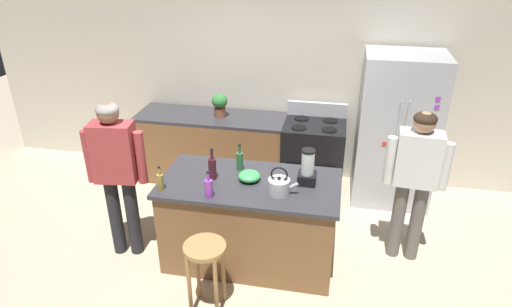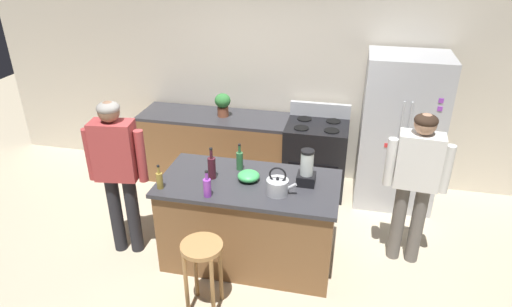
{
  "view_description": "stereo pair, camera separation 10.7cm",
  "coord_description": "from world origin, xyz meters",
  "px_view_note": "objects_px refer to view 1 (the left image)",
  "views": [
    {
      "loc": [
        0.76,
        -3.56,
        3.02
      ],
      "look_at": [
        0.0,
        0.3,
        1.06
      ],
      "focal_mm": 31.27,
      "sensor_mm": 36.0,
      "label": 1
    },
    {
      "loc": [
        0.86,
        -3.54,
        3.02
      ],
      "look_at": [
        0.0,
        0.3,
        1.06
      ],
      "focal_mm": 31.27,
      "sensor_mm": 36.0,
      "label": 2
    }
  ],
  "objects_px": {
    "refrigerator": "(397,130)",
    "bottle_olive_oil": "(240,160)",
    "tea_kettle": "(279,186)",
    "kitchen_island": "(250,221)",
    "stove_range": "(313,156)",
    "person_by_sink_right": "(415,174)",
    "bottle_vinegar": "(160,181)",
    "bottle_wine": "(212,168)",
    "bottle_soda": "(209,188)",
    "potted_plant": "(220,104)",
    "mixing_bowl": "(249,176)",
    "blender_appliance": "(307,169)",
    "bar_stool": "(205,260)",
    "person_by_island_left": "(116,167)"
  },
  "relations": [
    {
      "from": "kitchen_island",
      "to": "potted_plant",
      "type": "relative_size",
      "value": 5.67
    },
    {
      "from": "tea_kettle",
      "to": "blender_appliance",
      "type": "bearing_deg",
      "value": 45.19
    },
    {
      "from": "bottle_soda",
      "to": "mixing_bowl",
      "type": "distance_m",
      "value": 0.46
    },
    {
      "from": "kitchen_island",
      "to": "mixing_bowl",
      "type": "bearing_deg",
      "value": 114.13
    },
    {
      "from": "kitchen_island",
      "to": "bottle_soda",
      "type": "height_order",
      "value": "bottle_soda"
    },
    {
      "from": "kitchen_island",
      "to": "bar_stool",
      "type": "xyz_separation_m",
      "value": [
        -0.23,
        -0.74,
        0.08
      ]
    },
    {
      "from": "bottle_vinegar",
      "to": "bottle_wine",
      "type": "height_order",
      "value": "bottle_wine"
    },
    {
      "from": "refrigerator",
      "to": "bottle_wine",
      "type": "xyz_separation_m",
      "value": [
        -1.82,
        -1.51,
        0.11
      ]
    },
    {
      "from": "person_by_sink_right",
      "to": "potted_plant",
      "type": "bearing_deg",
      "value": 151.8
    },
    {
      "from": "refrigerator",
      "to": "bottle_olive_oil",
      "type": "relative_size",
      "value": 6.63
    },
    {
      "from": "refrigerator",
      "to": "bar_stool",
      "type": "bearing_deg",
      "value": -127.11
    },
    {
      "from": "kitchen_island",
      "to": "person_by_sink_right",
      "type": "relative_size",
      "value": 1.07
    },
    {
      "from": "stove_range",
      "to": "bottle_vinegar",
      "type": "height_order",
      "value": "bottle_vinegar"
    },
    {
      "from": "stove_range",
      "to": "person_by_sink_right",
      "type": "bearing_deg",
      "value": -48.71
    },
    {
      "from": "kitchen_island",
      "to": "tea_kettle",
      "type": "distance_m",
      "value": 0.63
    },
    {
      "from": "person_by_sink_right",
      "to": "bottle_olive_oil",
      "type": "bearing_deg",
      "value": -175.59
    },
    {
      "from": "mixing_bowl",
      "to": "tea_kettle",
      "type": "bearing_deg",
      "value": -29.22
    },
    {
      "from": "bar_stool",
      "to": "bottle_olive_oil",
      "type": "distance_m",
      "value": 1.07
    },
    {
      "from": "stove_range",
      "to": "tea_kettle",
      "type": "distance_m",
      "value": 1.77
    },
    {
      "from": "refrigerator",
      "to": "stove_range",
      "type": "bearing_deg",
      "value": 178.53
    },
    {
      "from": "kitchen_island",
      "to": "bottle_soda",
      "type": "xyz_separation_m",
      "value": [
        -0.3,
        -0.33,
        0.54
      ]
    },
    {
      "from": "mixing_bowl",
      "to": "refrigerator",
      "type": "bearing_deg",
      "value": 45.2
    },
    {
      "from": "bar_stool",
      "to": "bottle_olive_oil",
      "type": "bearing_deg",
      "value": 84.88
    },
    {
      "from": "kitchen_island",
      "to": "tea_kettle",
      "type": "bearing_deg",
      "value": -26.92
    },
    {
      "from": "bottle_olive_oil",
      "to": "mixing_bowl",
      "type": "bearing_deg",
      "value": -55.17
    },
    {
      "from": "kitchen_island",
      "to": "bottle_soda",
      "type": "bearing_deg",
      "value": -132.35
    },
    {
      "from": "tea_kettle",
      "to": "bottle_vinegar",
      "type": "bearing_deg",
      "value": -172.46
    },
    {
      "from": "bar_stool",
      "to": "tea_kettle",
      "type": "distance_m",
      "value": 0.91
    },
    {
      "from": "tea_kettle",
      "to": "person_by_sink_right",
      "type": "bearing_deg",
      "value": 22.07
    },
    {
      "from": "refrigerator",
      "to": "person_by_sink_right",
      "type": "relative_size",
      "value": 1.15
    },
    {
      "from": "tea_kettle",
      "to": "kitchen_island",
      "type": "bearing_deg",
      "value": 153.08
    },
    {
      "from": "bottle_olive_oil",
      "to": "bottle_soda",
      "type": "distance_m",
      "value": 0.57
    },
    {
      "from": "person_by_island_left",
      "to": "potted_plant",
      "type": "bearing_deg",
      "value": 71.39
    },
    {
      "from": "bar_stool",
      "to": "mixing_bowl",
      "type": "xyz_separation_m",
      "value": [
        0.22,
        0.76,
        0.42
      ]
    },
    {
      "from": "refrigerator",
      "to": "tea_kettle",
      "type": "distance_m",
      "value": 2.02
    },
    {
      "from": "bottle_vinegar",
      "to": "person_by_sink_right",
      "type": "bearing_deg",
      "value": 15.57
    },
    {
      "from": "person_by_island_left",
      "to": "person_by_sink_right",
      "type": "bearing_deg",
      "value": 9.71
    },
    {
      "from": "refrigerator",
      "to": "bottle_wine",
      "type": "bearing_deg",
      "value": -140.39
    },
    {
      "from": "bar_stool",
      "to": "blender_appliance",
      "type": "bearing_deg",
      "value": 46.98
    },
    {
      "from": "kitchen_island",
      "to": "bottle_soda",
      "type": "relative_size",
      "value": 6.64
    },
    {
      "from": "refrigerator",
      "to": "tea_kettle",
      "type": "relative_size",
      "value": 6.64
    },
    {
      "from": "stove_range",
      "to": "tea_kettle",
      "type": "bearing_deg",
      "value": -96.74
    },
    {
      "from": "kitchen_island",
      "to": "bar_stool",
      "type": "distance_m",
      "value": 0.78
    },
    {
      "from": "bottle_soda",
      "to": "tea_kettle",
      "type": "bearing_deg",
      "value": 16.51
    },
    {
      "from": "blender_appliance",
      "to": "bottle_olive_oil",
      "type": "xyz_separation_m",
      "value": [
        -0.67,
        0.14,
        -0.05
      ]
    },
    {
      "from": "stove_range",
      "to": "person_by_island_left",
      "type": "height_order",
      "value": "person_by_island_left"
    },
    {
      "from": "blender_appliance",
      "to": "mixing_bowl",
      "type": "distance_m",
      "value": 0.55
    },
    {
      "from": "person_by_island_left",
      "to": "person_by_sink_right",
      "type": "distance_m",
      "value": 2.85
    },
    {
      "from": "potted_plant",
      "to": "tea_kettle",
      "type": "relative_size",
      "value": 1.09
    },
    {
      "from": "person_by_island_left",
      "to": "bottle_soda",
      "type": "distance_m",
      "value": 1.0
    }
  ]
}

